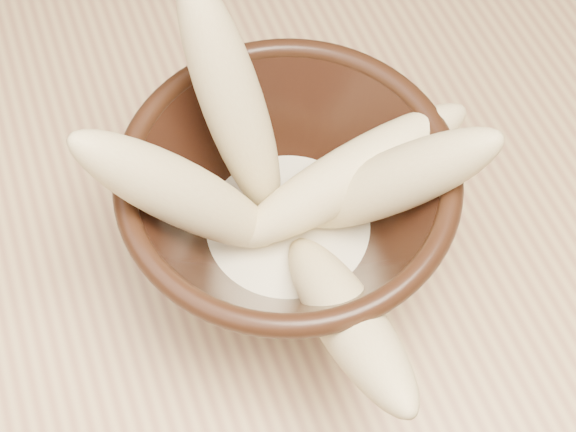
# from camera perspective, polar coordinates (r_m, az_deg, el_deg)

# --- Properties ---
(table) EXTENTS (1.20, 0.80, 0.75)m
(table) POSITION_cam_1_polar(r_m,az_deg,el_deg) (0.73, -9.34, -0.26)
(table) COLOR tan
(table) RESTS_ON ground
(bowl) EXTENTS (0.23, 0.23, 0.12)m
(bowl) POSITION_cam_1_polar(r_m,az_deg,el_deg) (0.55, -0.00, 0.54)
(bowl) COLOR black
(bowl) RESTS_ON table
(milk_puddle) EXTENTS (0.13, 0.13, 0.02)m
(milk_puddle) POSITION_cam_1_polar(r_m,az_deg,el_deg) (0.58, 0.00, -0.97)
(milk_puddle) COLOR beige
(milk_puddle) RESTS_ON bowl
(banana_upright) EXTENTS (0.07, 0.13, 0.19)m
(banana_upright) POSITION_cam_1_polar(r_m,az_deg,el_deg) (0.53, -3.96, 8.02)
(banana_upright) COLOR tan
(banana_upright) RESTS_ON bowl
(banana_left) EXTENTS (0.15, 0.08, 0.17)m
(banana_left) POSITION_cam_1_polar(r_m,az_deg,el_deg) (0.51, -7.43, 1.52)
(banana_left) COLOR tan
(banana_left) RESTS_ON bowl
(banana_right) EXTENTS (0.15, 0.10, 0.15)m
(banana_right) POSITION_cam_1_polar(r_m,az_deg,el_deg) (0.53, 7.50, 2.43)
(banana_right) COLOR tan
(banana_right) RESTS_ON bowl
(banana_across) EXTENTS (0.19, 0.06, 0.09)m
(banana_across) POSITION_cam_1_polar(r_m,az_deg,el_deg) (0.55, 4.54, 2.93)
(banana_across) COLOR tan
(banana_across) RESTS_ON bowl
(banana_front) EXTENTS (0.05, 0.18, 0.12)m
(banana_front) POSITION_cam_1_polar(r_m,az_deg,el_deg) (0.50, 4.16, -7.18)
(banana_front) COLOR tan
(banana_front) RESTS_ON bowl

